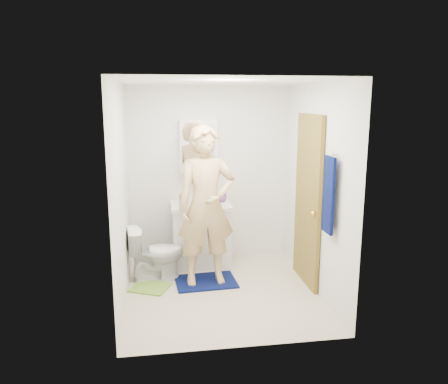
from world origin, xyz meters
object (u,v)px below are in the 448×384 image
at_px(towel, 329,195).
at_px(toothbrush_cup, 222,198).
at_px(medicine_cabinet, 198,146).
at_px(vanity_cabinet, 201,236).
at_px(toilet, 156,253).
at_px(soap_dispenser, 184,197).
at_px(man, 206,206).

distance_m(towel, toothbrush_cup, 1.83).
height_order(medicine_cabinet, towel, medicine_cabinet).
xyz_separation_m(vanity_cabinet, toilet, (-0.61, -0.42, -0.06)).
relative_size(soap_dispenser, toothbrush_cup, 1.63).
bearing_deg(medicine_cabinet, man, -89.77).
bearing_deg(medicine_cabinet, soap_dispenser, -132.74).
height_order(medicine_cabinet, toothbrush_cup, medicine_cabinet).
bearing_deg(soap_dispenser, man, -69.93).
relative_size(towel, soap_dispenser, 3.83).
distance_m(toilet, toothbrush_cup, 1.18).
bearing_deg(vanity_cabinet, soap_dispenser, -174.96).
distance_m(vanity_cabinet, toilet, 0.74).
bearing_deg(man, vanity_cabinet, 85.41).
height_order(vanity_cabinet, towel, towel).
bearing_deg(medicine_cabinet, towel, -55.39).
xyz_separation_m(toothbrush_cup, man, (-0.30, -0.72, 0.07)).
xyz_separation_m(toilet, man, (0.61, -0.23, 0.63)).
distance_m(towel, toilet, 2.27).
distance_m(vanity_cabinet, man, 0.87).
bearing_deg(towel, man, 144.60).
xyz_separation_m(towel, toilet, (-1.79, 1.06, -0.91)).
xyz_separation_m(vanity_cabinet, man, (0.00, -0.65, 0.57)).
bearing_deg(vanity_cabinet, man, -89.70).
height_order(toilet, soap_dispenser, soap_dispenser).
bearing_deg(toothbrush_cup, man, -112.26).
distance_m(vanity_cabinet, medicine_cabinet, 1.22).
height_order(vanity_cabinet, toothbrush_cup, toothbrush_cup).
relative_size(toilet, man, 0.36).
bearing_deg(toilet, towel, -128.28).
xyz_separation_m(medicine_cabinet, toothbrush_cup, (0.30, -0.15, -0.70)).
xyz_separation_m(vanity_cabinet, towel, (1.18, -1.48, 0.85)).
bearing_deg(towel, toothbrush_cup, 119.42).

